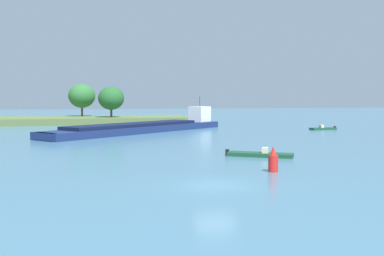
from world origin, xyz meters
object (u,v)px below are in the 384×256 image
at_px(cargo_barge, 146,127).
at_px(small_motorboat, 260,154).
at_px(channel_buoy_red, 273,161).
at_px(fishing_skiff, 323,129).

height_order(cargo_barge, small_motorboat, cargo_barge).
bearing_deg(cargo_barge, channel_buoy_red, -84.46).
height_order(cargo_barge, fishing_skiff, cargo_barge).
bearing_deg(fishing_skiff, cargo_barge, 175.77).
xyz_separation_m(small_motorboat, channel_buoy_red, (-2.31, -8.12, 0.61)).
distance_m(cargo_barge, channel_buoy_red, 40.49).
xyz_separation_m(fishing_skiff, channel_buoy_red, (-26.00, -38.09, 0.60)).
bearing_deg(channel_buoy_red, fishing_skiff, 55.69).
height_order(small_motorboat, channel_buoy_red, channel_buoy_red).
relative_size(small_motorboat, channel_buoy_red, 3.08).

